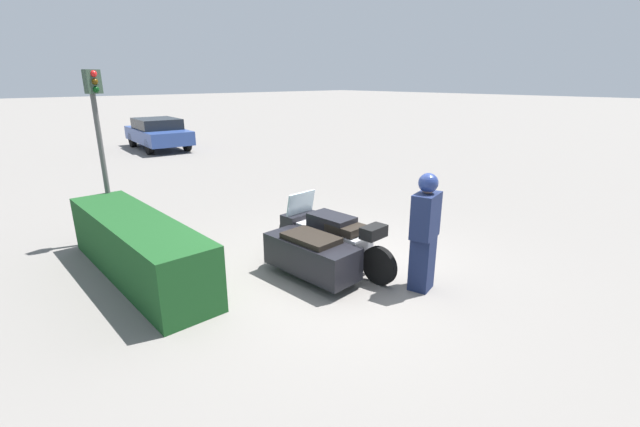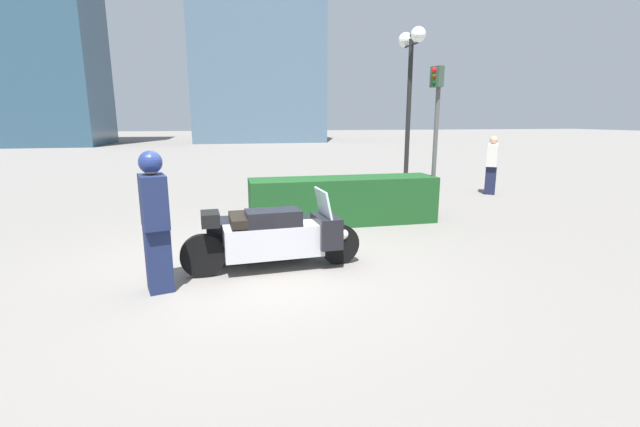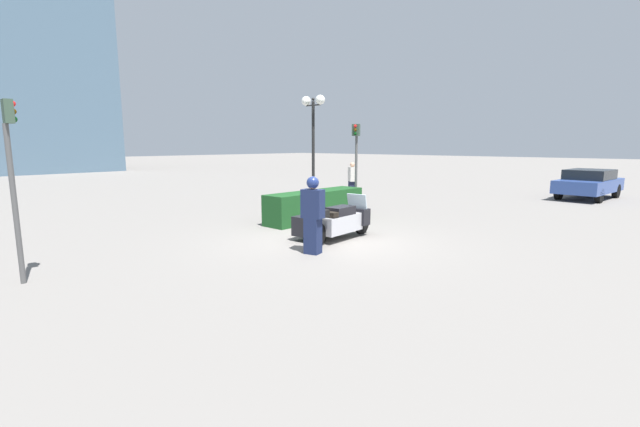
{
  "view_description": "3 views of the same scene",
  "coord_description": "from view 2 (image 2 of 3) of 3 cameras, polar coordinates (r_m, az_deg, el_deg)",
  "views": [
    {
      "loc": [
        -4.44,
        4.45,
        3.0
      ],
      "look_at": [
        0.18,
        0.26,
        1.02
      ],
      "focal_mm": 24.0,
      "sensor_mm": 36.0,
      "label": 1
    },
    {
      "loc": [
        -0.34,
        -5.95,
        2.11
      ],
      "look_at": [
        0.93,
        -0.4,
        0.86
      ],
      "focal_mm": 24.0,
      "sensor_mm": 36.0,
      "label": 2
    },
    {
      "loc": [
        -8.07,
        -7.03,
        2.46
      ],
      "look_at": [
        -0.09,
        0.24,
        0.71
      ],
      "focal_mm": 24.0,
      "sensor_mm": 36.0,
      "label": 3
    }
  ],
  "objects": [
    {
      "name": "police_motorcycle",
      "position": [
        6.4,
        -6.39,
        -2.67
      ],
      "size": [
        2.57,
        1.21,
        1.14
      ],
      "rotation": [
        0.0,
        0.0,
        0.06
      ],
      "color": "black",
      "rests_on": "ground"
    },
    {
      "name": "ground_plane",
      "position": [
        6.32,
        -9.12,
        -7.27
      ],
      "size": [
        160.0,
        160.0,
        0.0
      ],
      "primitive_type": "plane",
      "color": "slate"
    },
    {
      "name": "pedestrian_bystander",
      "position": [
        13.27,
        21.92,
        5.99
      ],
      "size": [
        0.51,
        0.55,
        1.66
      ],
      "rotation": [
        0.0,
        0.0,
        2.5
      ],
      "color": "#191E38",
      "rests_on": "ground"
    },
    {
      "name": "officer_rider",
      "position": [
        5.6,
        -21.13,
        -0.65
      ],
      "size": [
        0.4,
        0.53,
        1.76
      ],
      "rotation": [
        0.0,
        0.0,
        0.25
      ],
      "color": "#192347",
      "rests_on": "ground"
    },
    {
      "name": "hedge_bush_curbside",
      "position": [
        8.84,
        3.17,
        1.73
      ],
      "size": [
        3.84,
        0.89,
        0.95
      ],
      "primitive_type": "cube",
      "color": "#19471E",
      "rests_on": "ground"
    },
    {
      "name": "office_building_main",
      "position": [
        45.99,
        -8.93,
        25.18
      ],
      "size": [
        12.12,
        10.87,
        24.77
      ],
      "primitive_type": "cube",
      "color": "slate",
      "rests_on": "ground"
    },
    {
      "name": "traffic_light_near",
      "position": [
        9.2,
        15.13,
        11.84
      ],
      "size": [
        0.22,
        0.29,
        3.15
      ],
      "rotation": [
        0.0,
        0.0,
        3.4
      ],
      "color": "#4C4C4C",
      "rests_on": "ground"
    },
    {
      "name": "twin_lamp_post",
      "position": [
        11.85,
        11.96,
        18.43
      ],
      "size": [
        0.37,
        1.13,
        4.34
      ],
      "color": "black",
      "rests_on": "ground"
    }
  ]
}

